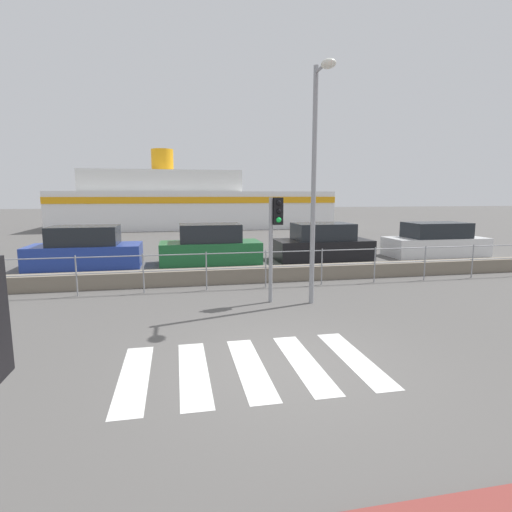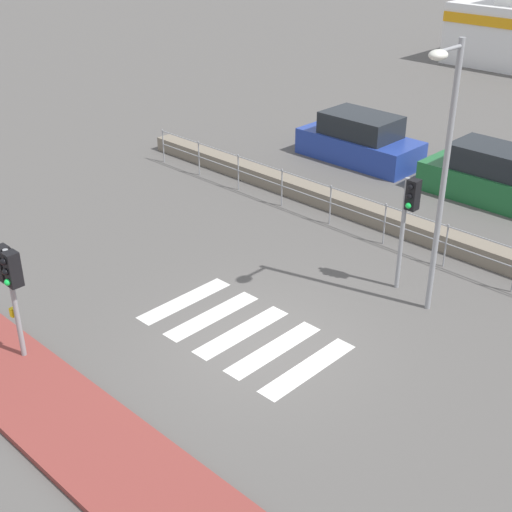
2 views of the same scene
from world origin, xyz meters
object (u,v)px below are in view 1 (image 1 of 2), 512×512
(ferry_boat, at_px, (189,204))
(traffic_light_far, at_px, (275,226))
(parked_car_black, at_px, (322,244))
(parked_car_white, at_px, (435,242))
(parked_car_blue, at_px, (85,250))
(streetlamp, at_px, (317,159))
(parked_car_green, at_px, (210,247))

(ferry_boat, bearing_deg, traffic_light_far, -87.05)
(parked_car_black, xyz_separation_m, parked_car_white, (5.43, 0.00, -0.02))
(ferry_boat, relative_size, parked_car_blue, 5.39)
(streetlamp, height_order, parked_car_white, streetlamp)
(streetlamp, xyz_separation_m, parked_car_green, (-2.01, 6.77, -2.91))
(traffic_light_far, bearing_deg, streetlamp, -27.99)
(streetlamp, height_order, parked_car_green, streetlamp)
(parked_car_blue, bearing_deg, parked_car_black, 0.00)
(traffic_light_far, relative_size, parked_car_blue, 0.65)
(parked_car_green, bearing_deg, parked_car_blue, 180.00)
(streetlamp, bearing_deg, parked_car_green, 106.56)
(ferry_boat, height_order, parked_car_blue, ferry_boat)
(parked_car_green, bearing_deg, streetlamp, -73.44)
(ferry_boat, relative_size, parked_car_green, 5.51)
(ferry_boat, xyz_separation_m, parked_car_white, (10.39, -18.72, -1.36))
(streetlamp, xyz_separation_m, ferry_boat, (-2.19, 25.49, -1.59))
(parked_car_black, bearing_deg, parked_car_green, 180.00)
(ferry_boat, xyz_separation_m, parked_car_black, (4.96, -18.72, -1.34))
(traffic_light_far, xyz_separation_m, parked_car_green, (-1.11, 6.29, -1.30))
(traffic_light_far, height_order, parked_car_green, traffic_light_far)
(traffic_light_far, bearing_deg, parked_car_black, 59.71)
(traffic_light_far, distance_m, streetlamp, 1.91)
(streetlamp, height_order, ferry_boat, ferry_boat)
(ferry_boat, relative_size, parked_car_white, 4.94)
(traffic_light_far, height_order, parked_car_black, traffic_light_far)
(parked_car_blue, bearing_deg, traffic_light_far, -46.95)
(parked_car_green, distance_m, parked_car_black, 4.79)
(parked_car_green, distance_m, parked_car_white, 10.22)
(ferry_boat, height_order, parked_car_white, ferry_boat)
(ferry_boat, distance_m, parked_car_black, 19.42)
(traffic_light_far, distance_m, parked_car_blue, 8.70)
(ferry_boat, bearing_deg, parked_car_blue, -103.76)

